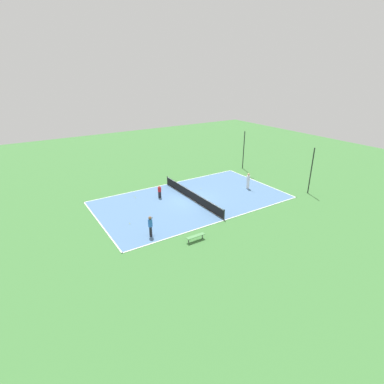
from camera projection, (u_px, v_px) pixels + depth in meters
The scene contains 13 objects.
ground_plane at pixel (192, 200), 31.69m from camera, with size 80.00×80.00×0.00m, color #3D7538.
court_surface at pixel (192, 200), 31.69m from camera, with size 11.14×19.71×0.02m.
tennis_net at pixel (192, 195), 31.49m from camera, with size 10.94×0.10×1.02m.
bench at pixel (196, 236), 23.99m from camera, with size 0.36×1.62×0.45m.
player_near_blue at pixel (150, 225), 24.37m from camera, with size 0.97×0.77×1.81m.
player_near_white at pixel (248, 180), 34.31m from camera, with size 0.94×0.37×1.83m.
player_coach_red at pixel (160, 191), 31.91m from camera, with size 0.43×0.43×1.40m.
tennis_ball_near_net at pixel (201, 189), 34.51m from camera, with size 0.07×0.07×0.07m, color #CCE033.
tennis_ball_midcourt at pixel (130, 224), 26.68m from camera, with size 0.07×0.07×0.07m, color #CCE033.
tennis_ball_far_baseline at pixel (136, 198), 32.09m from camera, with size 0.07×0.07×0.07m, color #CCE033.
tennis_ball_right_alley at pixel (134, 197), 32.38m from camera, with size 0.07×0.07×0.07m, color #CCE033.
fence_post_back_left at pixel (244, 150), 40.89m from camera, with size 0.12×0.12×5.17m.
fence_post_back_right at pixel (311, 171), 32.45m from camera, with size 0.12×0.12×5.17m.
Camera 1 is at (24.40, -15.70, 12.78)m, focal length 28.00 mm.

